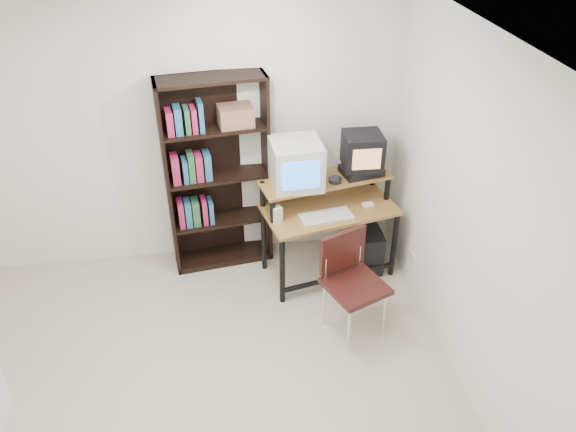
{
  "coord_description": "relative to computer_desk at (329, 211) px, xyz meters",
  "views": [
    {
      "loc": [
        0.22,
        -2.77,
        3.51
      ],
      "look_at": [
        0.8,
        1.1,
        0.93
      ],
      "focal_mm": 35.0,
      "sensor_mm": 36.0,
      "label": 1
    }
  ],
  "objects": [
    {
      "name": "cd_spindle",
      "position": [
        0.05,
        0.03,
        0.31
      ],
      "size": [
        0.13,
        0.13,
        0.05
      ],
      "primitive_type": "cylinder",
      "rotation": [
        0.0,
        0.0,
        0.05
      ],
      "color": "#26262B",
      "rests_on": "computer_desk"
    },
    {
      "name": "desk_speaker",
      "position": [
        -0.51,
        -0.17,
        0.12
      ],
      "size": [
        0.1,
        0.1,
        0.17
      ],
      "primitive_type": "cube",
      "rotation": [
        0.0,
        0.0,
        0.39
      ],
      "color": "beige",
      "rests_on": "computer_desk"
    },
    {
      "name": "computer_desk",
      "position": [
        0.0,
        0.0,
        0.0
      ],
      "size": [
        1.31,
        0.84,
        0.98
      ],
      "rotation": [
        0.0,
        0.0,
        0.21
      ],
      "color": "olive",
      "rests_on": "floor"
    },
    {
      "name": "pc_tower",
      "position": [
        0.43,
        0.04,
        -0.48
      ],
      "size": [
        0.2,
        0.45,
        0.42
      ],
      "primitive_type": "cube",
      "rotation": [
        0.0,
        0.0,
        -0.01
      ],
      "color": "black",
      "rests_on": "floor"
    },
    {
      "name": "wall_outlet",
      "position": [
        0.74,
        -0.34,
        -0.39
      ],
      "size": [
        0.02,
        0.08,
        0.12
      ],
      "primitive_type": "cube",
      "color": "beige",
      "rests_on": "right_wall"
    },
    {
      "name": "bookshelf",
      "position": [
        -1.0,
        0.37,
        0.29
      ],
      "size": [
        0.99,
        0.44,
        1.91
      ],
      "rotation": [
        0.0,
        0.0,
        0.13
      ],
      "color": "black",
      "rests_on": "floor"
    },
    {
      "name": "floor",
      "position": [
        -1.25,
        -1.49,
        -0.69
      ],
      "size": [
        4.0,
        4.0,
        0.01
      ],
      "primitive_type": "cube",
      "color": "beige",
      "rests_on": "ground"
    },
    {
      "name": "vcr",
      "position": [
        0.32,
        0.15,
        0.32
      ],
      "size": [
        0.41,
        0.33,
        0.08
      ],
      "primitive_type": "cube",
      "rotation": [
        0.0,
        0.0,
        0.21
      ],
      "color": "black",
      "rests_on": "computer_desk"
    },
    {
      "name": "back_wall",
      "position": [
        -1.25,
        0.51,
        0.61
      ],
      "size": [
        4.0,
        0.01,
        2.6
      ],
      "primitive_type": "cube",
      "color": "white",
      "rests_on": "floor"
    },
    {
      "name": "crt_monitor",
      "position": [
        -0.3,
        0.06,
        0.49
      ],
      "size": [
        0.46,
        0.47,
        0.41
      ],
      "rotation": [
        0.0,
        0.0,
        0.05
      ],
      "color": "beige",
      "rests_on": "computer_desk"
    },
    {
      "name": "right_wall",
      "position": [
        0.75,
        -1.49,
        0.61
      ],
      "size": [
        0.01,
        4.0,
        2.6
      ],
      "primitive_type": "cube",
      "color": "white",
      "rests_on": "floor"
    },
    {
      "name": "school_chair",
      "position": [
        0.02,
        -0.77,
        -0.13
      ],
      "size": [
        0.59,
        0.59,
        0.9
      ],
      "rotation": [
        0.0,
        0.0,
        0.39
      ],
      "color": "black",
      "rests_on": "floor"
    },
    {
      "name": "keyboard",
      "position": [
        -0.06,
        -0.17,
        0.05
      ],
      "size": [
        0.5,
        0.27,
        0.03
      ],
      "primitive_type": "cube",
      "rotation": [
        0.0,
        0.0,
        0.14
      ],
      "color": "beige",
      "rests_on": "computer_desk"
    },
    {
      "name": "crt_tv",
      "position": [
        0.32,
        0.16,
        0.52
      ],
      "size": [
        0.35,
        0.35,
        0.32
      ],
      "rotation": [
        0.0,
        0.0,
        -0.03
      ],
      "color": "black",
      "rests_on": "vcr"
    },
    {
      "name": "ceiling",
      "position": [
        -1.25,
        -1.49,
        1.91
      ],
      "size": [
        4.0,
        4.0,
        0.01
      ],
      "primitive_type": "cube",
      "color": "white",
      "rests_on": "back_wall"
    },
    {
      "name": "mousepad",
      "position": [
        0.37,
        -0.04,
        0.03
      ],
      "size": [
        0.25,
        0.22,
        0.01
      ],
      "primitive_type": "cube",
      "rotation": [
        0.0,
        0.0,
        0.18
      ],
      "color": "black",
      "rests_on": "computer_desk"
    },
    {
      "name": "mouse",
      "position": [
        0.36,
        -0.03,
        0.05
      ],
      "size": [
        0.1,
        0.07,
        0.03
      ],
      "primitive_type": "cube",
      "rotation": [
        0.0,
        0.0,
        0.06
      ],
      "color": "white",
      "rests_on": "mousepad"
    }
  ]
}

